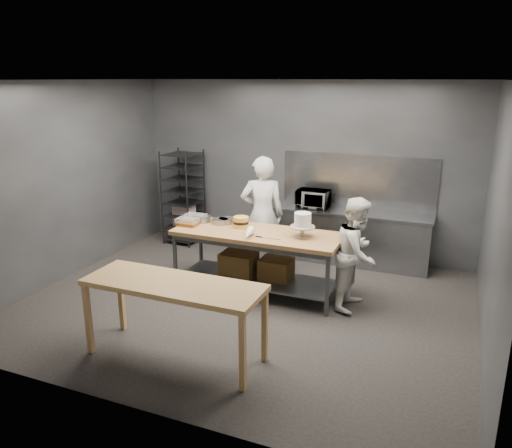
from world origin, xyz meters
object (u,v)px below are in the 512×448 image
Objects in this scene: speed_rack at (183,198)px; chef_right at (357,254)px; frosted_cake_stand at (303,222)px; layer_cake at (241,222)px; chef_behind at (262,215)px; near_counter at (174,290)px; microwave at (313,199)px; work_table at (256,254)px.

speed_rack reaches higher than chef_right.
frosted_cake_stand is 1.53× the size of layer_cake.
chef_behind is 0.70m from layer_cake.
speed_rack reaches higher than near_counter.
chef_right is at bearing -1.89° from layer_cake.
speed_rack is 3.94m from chef_right.
chef_behind is 1.22× the size of chef_right.
microwave is at bearing 1.84° from speed_rack.
near_counter is 2.19m from frosted_cake_stand.
near_counter is at bearing -97.42° from microwave.
microwave is (0.34, 1.72, 0.48)m from work_table.
near_counter is 1.06× the size of chef_behind.
chef_right is 2.03m from microwave.
layer_cake is at bearing 62.75° from chef_behind.
microwave reaches higher than near_counter.
near_counter is 2.81m from chef_behind.
work_table is at bearing 179.51° from frosted_cake_stand.
frosted_cake_stand is at bearing -0.49° from work_table.
microwave is at bearing 101.44° from frosted_cake_stand.
chef_right is at bearing 133.27° from chef_behind.
chef_behind is at bearing -121.31° from microwave.
work_table is 1.46m from chef_right.
chef_right reaches higher than work_table.
layer_cake is (-0.06, -0.69, 0.06)m from chef_behind.
work_table is at bearing -101.21° from microwave.
near_counter is 1.30× the size of chef_right.
microwave is at bearing 82.58° from near_counter.
near_counter is 5.80× the size of frosted_cake_stand.
chef_behind is at bearing -23.58° from speed_rack.
microwave is (0.56, 0.92, 0.11)m from chef_behind.
microwave is (0.48, 3.72, 0.24)m from near_counter.
chef_right is at bearing 3.61° from frosted_cake_stand.
chef_right is at bearing -56.60° from microwave.
chef_right reaches higher than frosted_cake_stand.
chef_right reaches higher than layer_cake.
chef_right reaches higher than microwave.
frosted_cake_stand reaches higher than work_table.
layer_cake is (-0.62, -1.62, -0.05)m from microwave.
speed_rack is at bearing 72.93° from chef_right.
speed_rack is at bearing 118.86° from near_counter.
layer_cake is at bearing 93.66° from near_counter.
work_table is 0.52m from layer_cake.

